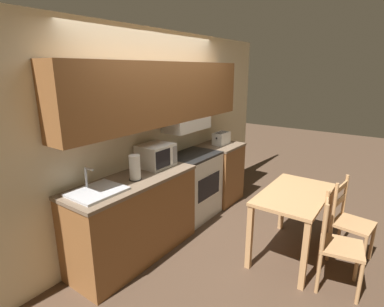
{
  "coord_description": "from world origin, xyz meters",
  "views": [
    {
      "loc": [
        -2.81,
        -2.57,
        2.08
      ],
      "look_at": [
        0.05,
        -0.54,
        1.08
      ],
      "focal_mm": 28.0,
      "sensor_mm": 36.0,
      "label": 1
    }
  ],
  "objects_px": {
    "microwave": "(156,155)",
    "paper_towel_roll": "(135,168)",
    "toaster": "(221,138)",
    "dining_table": "(294,203)",
    "sink_basin": "(97,191)",
    "chair_right_of_table": "(350,222)",
    "chair_left_of_table": "(337,245)",
    "stove_range": "(193,186)"
  },
  "relations": [
    {
      "from": "microwave",
      "to": "chair_left_of_table",
      "type": "xyz_separation_m",
      "value": [
        0.28,
        -2.05,
        -0.62
      ]
    },
    {
      "from": "sink_basin",
      "to": "chair_right_of_table",
      "type": "height_order",
      "value": "sink_basin"
    },
    {
      "from": "dining_table",
      "to": "paper_towel_roll",
      "type": "bearing_deg",
      "value": 126.35
    },
    {
      "from": "paper_towel_roll",
      "to": "chair_left_of_table",
      "type": "height_order",
      "value": "paper_towel_roll"
    },
    {
      "from": "microwave",
      "to": "chair_right_of_table",
      "type": "bearing_deg",
      "value": -67.93
    },
    {
      "from": "chair_right_of_table",
      "to": "microwave",
      "type": "bearing_deg",
      "value": 119.55
    },
    {
      "from": "sink_basin",
      "to": "paper_towel_roll",
      "type": "xyz_separation_m",
      "value": [
        0.47,
        -0.04,
        0.12
      ]
    },
    {
      "from": "microwave",
      "to": "dining_table",
      "type": "xyz_separation_m",
      "value": [
        0.56,
        -1.53,
        -0.42
      ]
    },
    {
      "from": "stove_range",
      "to": "dining_table",
      "type": "relative_size",
      "value": 0.86
    },
    {
      "from": "stove_range",
      "to": "chair_right_of_table",
      "type": "bearing_deg",
      "value": -85.5
    },
    {
      "from": "toaster",
      "to": "dining_table",
      "type": "height_order",
      "value": "toaster"
    },
    {
      "from": "microwave",
      "to": "sink_basin",
      "type": "bearing_deg",
      "value": -174.72
    },
    {
      "from": "dining_table",
      "to": "chair_left_of_table",
      "type": "distance_m",
      "value": 0.62
    },
    {
      "from": "toaster",
      "to": "sink_basin",
      "type": "distance_m",
      "value": 2.36
    },
    {
      "from": "toaster",
      "to": "chair_right_of_table",
      "type": "bearing_deg",
      "value": -106.19
    },
    {
      "from": "paper_towel_roll",
      "to": "dining_table",
      "type": "xyz_separation_m",
      "value": [
        1.03,
        -1.4,
        -0.42
      ]
    },
    {
      "from": "dining_table",
      "to": "chair_right_of_table",
      "type": "xyz_separation_m",
      "value": [
        0.28,
        -0.54,
        -0.2
      ]
    },
    {
      "from": "sink_basin",
      "to": "chair_right_of_table",
      "type": "distance_m",
      "value": 2.71
    },
    {
      "from": "sink_basin",
      "to": "chair_right_of_table",
      "type": "xyz_separation_m",
      "value": [
        1.78,
        -1.98,
        -0.5
      ]
    },
    {
      "from": "stove_range",
      "to": "chair_right_of_table",
      "type": "xyz_separation_m",
      "value": [
        0.16,
        -2.0,
        -0.02
      ]
    },
    {
      "from": "paper_towel_roll",
      "to": "chair_left_of_table",
      "type": "bearing_deg",
      "value": -68.65
    },
    {
      "from": "sink_basin",
      "to": "dining_table",
      "type": "relative_size",
      "value": 0.46
    },
    {
      "from": "microwave",
      "to": "toaster",
      "type": "distance_m",
      "value": 1.42
    },
    {
      "from": "toaster",
      "to": "chair_left_of_table",
      "type": "bearing_deg",
      "value": -120.25
    },
    {
      "from": "toaster",
      "to": "dining_table",
      "type": "bearing_deg",
      "value": -120.82
    },
    {
      "from": "microwave",
      "to": "chair_left_of_table",
      "type": "bearing_deg",
      "value": -82.31
    },
    {
      "from": "microwave",
      "to": "paper_towel_roll",
      "type": "height_order",
      "value": "microwave"
    },
    {
      "from": "paper_towel_roll",
      "to": "stove_range",
      "type": "bearing_deg",
      "value": 2.83
    },
    {
      "from": "dining_table",
      "to": "chair_right_of_table",
      "type": "height_order",
      "value": "chair_right_of_table"
    },
    {
      "from": "stove_range",
      "to": "sink_basin",
      "type": "bearing_deg",
      "value": -179.39
    },
    {
      "from": "stove_range",
      "to": "sink_basin",
      "type": "relative_size",
      "value": 1.87
    },
    {
      "from": "sink_basin",
      "to": "dining_table",
      "type": "xyz_separation_m",
      "value": [
        1.5,
        -1.44,
        -0.3
      ]
    },
    {
      "from": "chair_left_of_table",
      "to": "dining_table",
      "type": "bearing_deg",
      "value": 50.7
    },
    {
      "from": "chair_right_of_table",
      "to": "paper_towel_roll",
      "type": "bearing_deg",
      "value": 131.52
    },
    {
      "from": "chair_right_of_table",
      "to": "sink_basin",
      "type": "bearing_deg",
      "value": 139.39
    },
    {
      "from": "toaster",
      "to": "chair_right_of_table",
      "type": "height_order",
      "value": "toaster"
    },
    {
      "from": "toaster",
      "to": "chair_right_of_table",
      "type": "xyz_separation_m",
      "value": [
        -0.57,
        -1.98,
        -0.58
      ]
    },
    {
      "from": "chair_left_of_table",
      "to": "microwave",
      "type": "bearing_deg",
      "value": 87.0
    },
    {
      "from": "microwave",
      "to": "dining_table",
      "type": "distance_m",
      "value": 1.68
    },
    {
      "from": "stove_range",
      "to": "sink_basin",
      "type": "distance_m",
      "value": 1.69
    },
    {
      "from": "paper_towel_roll",
      "to": "dining_table",
      "type": "bearing_deg",
      "value": -53.65
    },
    {
      "from": "microwave",
      "to": "sink_basin",
      "type": "relative_size",
      "value": 0.81
    }
  ]
}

